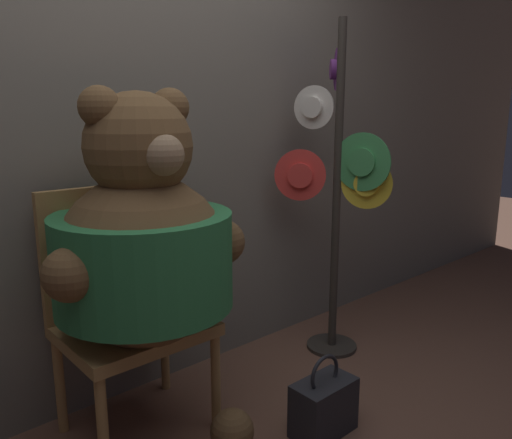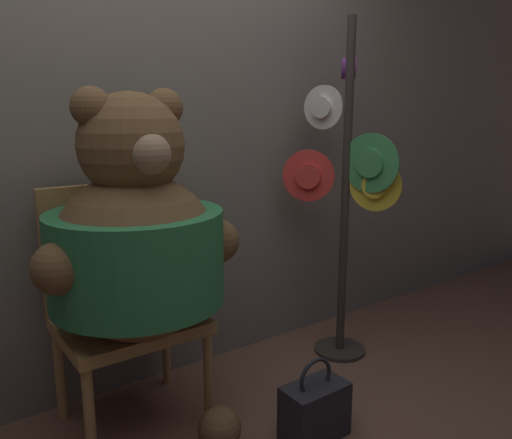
# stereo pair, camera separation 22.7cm
# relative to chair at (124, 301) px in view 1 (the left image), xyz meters

# --- Properties ---
(wall_back) EXTENTS (8.00, 0.10, 2.78)m
(wall_back) POSITION_rel_chair_xyz_m (0.14, 0.26, 0.85)
(wall_back) COLOR slate
(wall_back) RESTS_ON ground_plane
(chair) EXTENTS (0.56, 0.46, 1.01)m
(chair) POSITION_rel_chair_xyz_m (0.00, 0.00, 0.00)
(chair) COLOR #B2844C
(chair) RESTS_ON ground_plane
(teddy_bear) EXTENTS (0.82, 0.73, 1.40)m
(teddy_bear) POSITION_rel_chair_xyz_m (0.02, -0.17, 0.26)
(teddy_bear) COLOR brown
(teddy_bear) RESTS_ON ground_plane
(hat_display_rack) EXTENTS (0.40, 0.53, 1.77)m
(hat_display_rack) POSITION_rel_chair_xyz_m (1.18, -0.13, 0.40)
(hat_display_rack) COLOR #332D28
(hat_display_rack) RESTS_ON ground_plane
(handbag_on_ground) EXTENTS (0.27, 0.16, 0.35)m
(handbag_on_ground) POSITION_rel_chair_xyz_m (0.55, -0.62, -0.42)
(handbag_on_ground) COLOR #232328
(handbag_on_ground) RESTS_ON ground_plane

